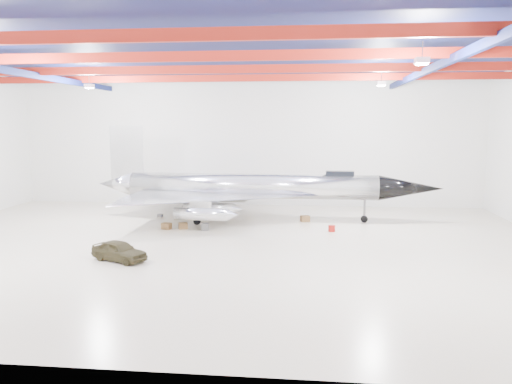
# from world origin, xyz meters

# --- Properties ---
(floor) EXTENTS (40.00, 40.00, 0.00)m
(floor) POSITION_xyz_m (0.00, 0.00, 0.00)
(floor) COLOR beige
(floor) RESTS_ON ground
(wall_back) EXTENTS (40.00, 0.00, 40.00)m
(wall_back) POSITION_xyz_m (0.00, 15.00, 5.50)
(wall_back) COLOR silver
(wall_back) RESTS_ON floor
(ceiling) EXTENTS (40.00, 40.00, 0.00)m
(ceiling) POSITION_xyz_m (0.00, 0.00, 11.00)
(ceiling) COLOR #0A0F38
(ceiling) RESTS_ON wall_back
(ceiling_structure) EXTENTS (39.50, 29.50, 1.08)m
(ceiling_structure) POSITION_xyz_m (0.00, 0.00, 10.32)
(ceiling_structure) COLOR maroon
(ceiling_structure) RESTS_ON ceiling
(jet_aircraft) EXTENTS (25.41, 14.75, 6.94)m
(jet_aircraft) POSITION_xyz_m (1.17, 8.03, 2.27)
(jet_aircraft) COLOR silver
(jet_aircraft) RESTS_ON floor
(jeep) EXTENTS (3.37, 2.41, 1.07)m
(jeep) POSITION_xyz_m (-4.39, -3.77, 0.53)
(jeep) COLOR #36301B
(jeep) RESTS_ON floor
(crate_ply) EXTENTS (0.71, 0.63, 0.42)m
(crate_ply) POSITION_xyz_m (-4.18, 4.18, 0.21)
(crate_ply) COLOR olive
(crate_ply) RESTS_ON floor
(toolbox_red) EXTENTS (0.53, 0.46, 0.32)m
(toolbox_red) POSITION_xyz_m (-3.02, 9.63, 0.16)
(toolbox_red) COLOR #A01510
(toolbox_red) RESTS_ON floor
(engine_drum) EXTENTS (0.68, 0.68, 0.47)m
(engine_drum) POSITION_xyz_m (-1.51, 4.05, 0.23)
(engine_drum) COLOR #59595B
(engine_drum) RESTS_ON floor
(parts_bin) EXTENTS (0.75, 0.68, 0.44)m
(parts_bin) POSITION_xyz_m (5.14, 7.78, 0.22)
(parts_bin) COLOR olive
(parts_bin) RESTS_ON floor
(crate_small) EXTENTS (0.41, 0.36, 0.25)m
(crate_small) POSITION_xyz_m (-5.90, 8.41, 0.12)
(crate_small) COLOR #59595B
(crate_small) RESTS_ON floor
(tool_chest) EXTENTS (0.50, 0.50, 0.42)m
(tool_chest) POSITION_xyz_m (6.91, 4.57, 0.21)
(tool_chest) COLOR #A01510
(tool_chest) RESTS_ON floor
(oil_barrel) EXTENTS (0.72, 0.65, 0.41)m
(oil_barrel) POSITION_xyz_m (-3.10, 4.41, 0.20)
(oil_barrel) COLOR olive
(oil_barrel) RESTS_ON floor
(spares_box) EXTENTS (0.56, 0.56, 0.41)m
(spares_box) POSITION_xyz_m (-0.74, 8.05, 0.20)
(spares_box) COLOR #59595B
(spares_box) RESTS_ON floor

